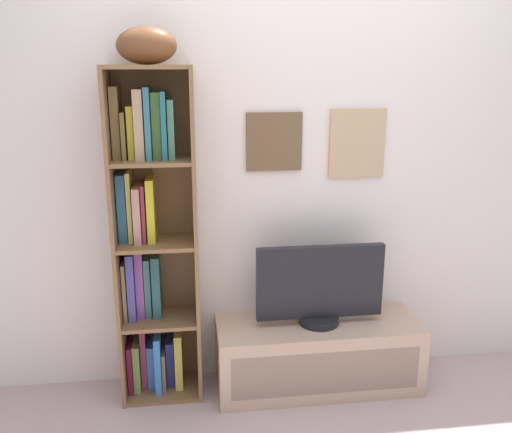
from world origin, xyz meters
TOP-DOWN VIEW (x-y plane):
  - back_wall at (0.00, 1.13)m, footprint 4.80×0.08m
  - bookshelf at (-0.76, 0.99)m, footprint 0.42×0.30m
  - football at (-0.73, 0.95)m, footprint 0.32×0.24m
  - tv_stand at (0.14, 0.89)m, footprint 1.12×0.41m
  - television at (0.14, 0.89)m, footprint 0.69×0.22m

SIDE VIEW (x-z plane):
  - tv_stand at x=0.14m, z-range 0.00..0.38m
  - television at x=0.14m, z-range 0.38..0.83m
  - bookshelf at x=-0.76m, z-range -0.02..1.74m
  - back_wall at x=0.00m, z-range 0.00..2.56m
  - football at x=-0.73m, z-range 1.76..1.93m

